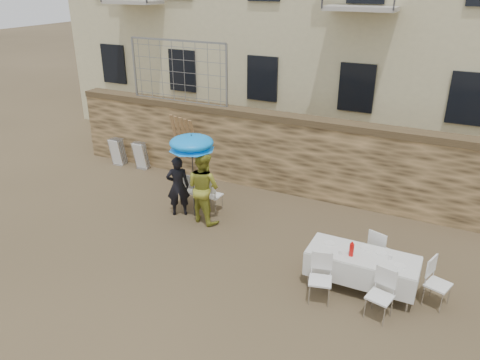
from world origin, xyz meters
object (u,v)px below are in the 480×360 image
at_px(couple_chair_right, 213,194).
at_px(table_chair_front_right, 380,296).
at_px(man_suit, 178,186).
at_px(umbrella, 192,145).
at_px(chair_stack_left, 120,150).
at_px(couple_chair_left, 190,189).
at_px(table_chair_front_left, 320,279).
at_px(banquet_table, 363,256).
at_px(woman_dress, 203,187).
at_px(chair_stack_right, 143,155).
at_px(table_chair_back, 380,250).
at_px(table_chair_side, 438,283).
at_px(soda_bottle, 352,250).

relative_size(couple_chair_right, table_chair_front_right, 1.00).
xyz_separation_m(man_suit, umbrella, (0.40, 0.10, 1.13)).
xyz_separation_m(man_suit, chair_stack_left, (-3.68, 2.17, -0.34)).
bearing_deg(table_chair_front_right, couple_chair_left, 169.34).
xyz_separation_m(umbrella, couple_chair_right, (0.30, 0.45, -1.45)).
xyz_separation_m(table_chair_front_left, table_chair_front_right, (1.10, 0.00, 0.00)).
height_order(man_suit, banquet_table, man_suit).
bearing_deg(woman_dress, chair_stack_right, -18.11).
xyz_separation_m(woman_dress, table_chair_front_right, (4.68, -1.80, -0.44)).
height_order(couple_chair_left, table_chair_front_left, same).
relative_size(table_chair_front_left, chair_stack_left, 1.04).
height_order(woman_dress, table_chair_back, woman_dress).
distance_m(umbrella, couple_chair_left, 1.57).
xyz_separation_m(woman_dress, chair_stack_left, (-4.43, 2.17, -0.46)).
bearing_deg(man_suit, banquet_table, 136.85).
bearing_deg(couple_chair_left, umbrella, 127.18).
xyz_separation_m(umbrella, banquet_table, (4.53, -1.15, -1.20)).
relative_size(table_chair_back, table_chair_side, 1.00).
bearing_deg(table_chair_back, banquet_table, 94.75).
bearing_deg(man_suit, table_chair_side, 140.34).
xyz_separation_m(banquet_table, table_chair_front_right, (0.50, -0.75, -0.25)).
bearing_deg(woman_dress, table_chair_front_right, 172.34).
distance_m(umbrella, banquet_table, 4.83).
height_order(woman_dress, banquet_table, woman_dress).
xyz_separation_m(table_chair_front_right, table_chair_side, (0.90, 0.85, 0.00)).
bearing_deg(table_chair_front_right, chair_stack_left, 169.22).
height_order(banquet_table, table_chair_side, table_chair_side).
bearing_deg(table_chair_front_right, table_chair_front_left, -167.23).
bearing_deg(chair_stack_left, couple_chair_left, -23.71).
bearing_deg(banquet_table, couple_chair_left, 161.98).
bearing_deg(banquet_table, table_chair_front_right, -56.31).
bearing_deg(banquet_table, couple_chair_right, 159.24).
bearing_deg(couple_chair_right, man_suit, 40.97).
height_order(couple_chair_left, soda_bottle, soda_bottle).
relative_size(banquet_table, chair_stack_left, 2.28).
bearing_deg(chair_stack_right, umbrella, -33.00).
distance_m(umbrella, soda_bottle, 4.64).
distance_m(couple_chair_left, chair_stack_right, 3.22).
bearing_deg(umbrella, man_suit, -165.96).
bearing_deg(couple_chair_left, chair_stack_right, -34.62).
relative_size(table_chair_front_left, table_chair_side, 1.00).
bearing_deg(man_suit, chair_stack_right, -69.00).
bearing_deg(chair_stack_left, soda_bottle, -21.84).
distance_m(couple_chair_left, banquet_table, 5.19).
height_order(man_suit, table_chair_front_left, man_suit).
distance_m(man_suit, chair_stack_left, 4.29).
bearing_deg(soda_bottle, table_chair_back, 67.17).
distance_m(soda_bottle, table_chair_front_right, 1.02).
bearing_deg(banquet_table, soda_bottle, -143.13).
relative_size(umbrella, chair_stack_left, 2.22).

